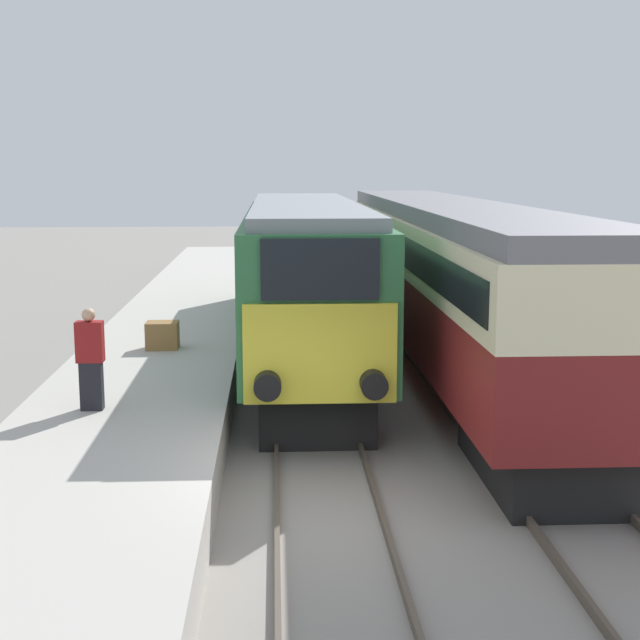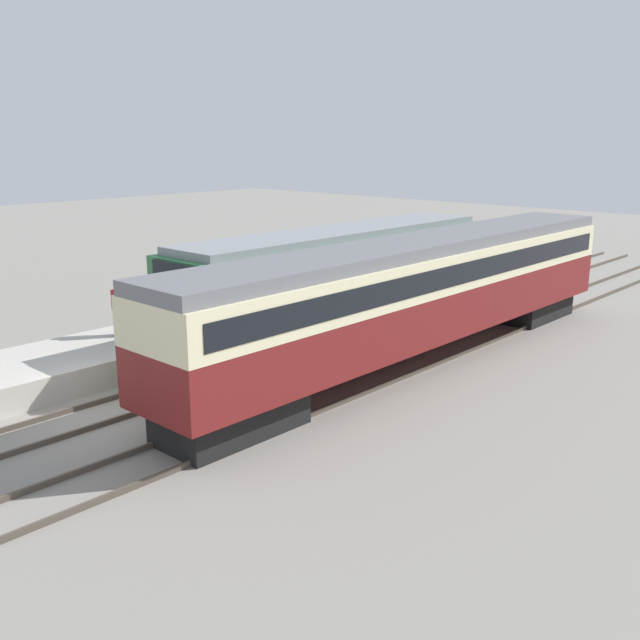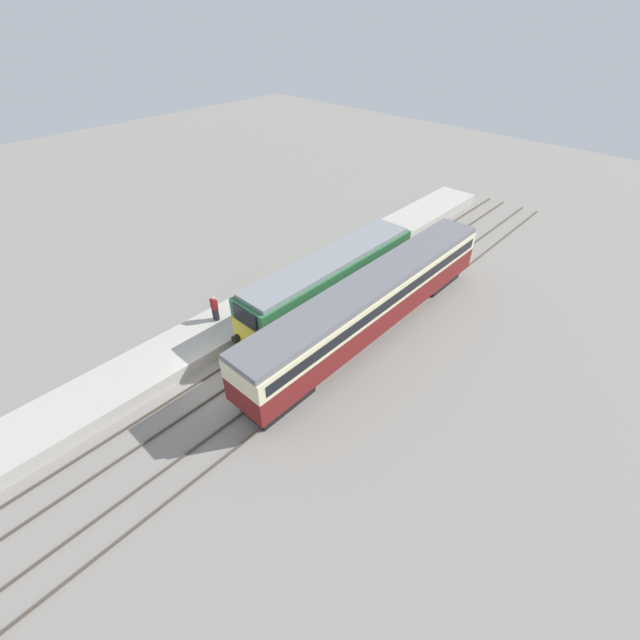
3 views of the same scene
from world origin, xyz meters
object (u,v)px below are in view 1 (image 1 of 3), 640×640
locomotive (305,277)px  luggage_crate (162,335)px  passenger_carriage (448,268)px  person_on_platform (91,360)px

locomotive → luggage_crate: locomotive is taller
locomotive → passenger_carriage: bearing=-1.0°
person_on_platform → locomotive: bearing=59.4°
passenger_carriage → luggage_crate: 6.87m
locomotive → luggage_crate: size_ratio=20.27×
passenger_carriage → person_on_platform: size_ratio=11.72×
person_on_platform → luggage_crate: 5.02m
locomotive → person_on_platform: locomotive is taller
locomotive → person_on_platform: bearing=-120.6°
locomotive → passenger_carriage: (3.40, -0.06, 0.20)m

